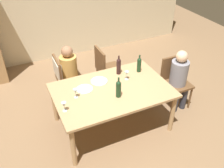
% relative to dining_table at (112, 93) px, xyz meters
% --- Properties ---
extents(ground_plane, '(10.00, 10.00, 0.00)m').
position_rel_dining_table_xyz_m(ground_plane, '(0.00, 0.00, -0.67)').
color(ground_plane, '#846647').
extents(rear_room_partition, '(6.40, 0.12, 2.70)m').
position_rel_dining_table_xyz_m(rear_room_partition, '(0.00, 2.78, 0.68)').
color(rear_room_partition, beige).
rests_on(rear_room_partition, ground_plane).
extents(dining_table, '(1.78, 1.16, 0.74)m').
position_rel_dining_table_xyz_m(dining_table, '(0.00, 0.00, 0.00)').
color(dining_table, tan).
rests_on(dining_table, ground_plane).
extents(chair_far_left, '(0.46, 0.44, 0.92)m').
position_rel_dining_table_xyz_m(chair_far_left, '(-0.52, 0.96, -0.07)').
color(chair_far_left, brown).
rests_on(chair_far_left, ground_plane).
extents(chair_right_end, '(0.44, 0.44, 0.92)m').
position_rel_dining_table_xyz_m(chair_right_end, '(1.27, 0.09, -0.13)').
color(chair_right_end, brown).
rests_on(chair_right_end, ground_plane).
extents(chair_far_right, '(0.44, 0.44, 0.92)m').
position_rel_dining_table_xyz_m(chair_far_right, '(0.31, 0.96, -0.13)').
color(chair_far_right, brown).
rests_on(chair_far_right, ground_plane).
extents(person_woman_host, '(0.34, 0.30, 1.12)m').
position_rel_dining_table_xyz_m(person_woman_host, '(-0.37, 0.96, -0.02)').
color(person_woman_host, '#33333D').
rests_on(person_woman_host, ground_plane).
extents(person_man_bearded, '(0.30, 0.34, 1.12)m').
position_rel_dining_table_xyz_m(person_man_bearded, '(1.27, -0.03, -0.02)').
color(person_man_bearded, '#33333D').
rests_on(person_man_bearded, ground_plane).
extents(wine_bottle_tall_green, '(0.07, 0.07, 0.31)m').
position_rel_dining_table_xyz_m(wine_bottle_tall_green, '(0.63, 0.28, 0.21)').
color(wine_bottle_tall_green, '#19381E').
rests_on(wine_bottle_tall_green, dining_table).
extents(wine_bottle_dark_red, '(0.08, 0.08, 0.33)m').
position_rel_dining_table_xyz_m(wine_bottle_dark_red, '(0.01, -0.20, 0.22)').
color(wine_bottle_dark_red, '#19381E').
rests_on(wine_bottle_dark_red, dining_table).
extents(wine_bottle_short_olive, '(0.07, 0.07, 0.33)m').
position_rel_dining_table_xyz_m(wine_bottle_short_olive, '(0.29, 0.36, 0.22)').
color(wine_bottle_short_olive, black).
rests_on(wine_bottle_short_olive, dining_table).
extents(wine_glass_near_left, '(0.07, 0.07, 0.15)m').
position_rel_dining_table_xyz_m(wine_glass_near_left, '(-0.80, -0.18, 0.18)').
color(wine_glass_near_left, silver).
rests_on(wine_glass_near_left, dining_table).
extents(wine_glass_centre, '(0.07, 0.07, 0.15)m').
position_rel_dining_table_xyz_m(wine_glass_centre, '(0.33, 0.15, 0.18)').
color(wine_glass_centre, silver).
rests_on(wine_glass_centre, dining_table).
extents(wine_glass_near_right, '(0.07, 0.07, 0.15)m').
position_rel_dining_table_xyz_m(wine_glass_near_right, '(-0.56, 0.04, 0.18)').
color(wine_glass_near_right, silver).
rests_on(wine_glass_near_right, dining_table).
extents(dinner_plate_host, '(0.25, 0.25, 0.01)m').
position_rel_dining_table_xyz_m(dinner_plate_host, '(-0.38, 0.18, 0.08)').
color(dinner_plate_host, silver).
rests_on(dinner_plate_host, dining_table).
extents(dinner_plate_guest_left, '(0.27, 0.27, 0.01)m').
position_rel_dining_table_xyz_m(dinner_plate_guest_left, '(-0.10, 0.28, 0.08)').
color(dinner_plate_guest_left, white).
rests_on(dinner_plate_guest_left, dining_table).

